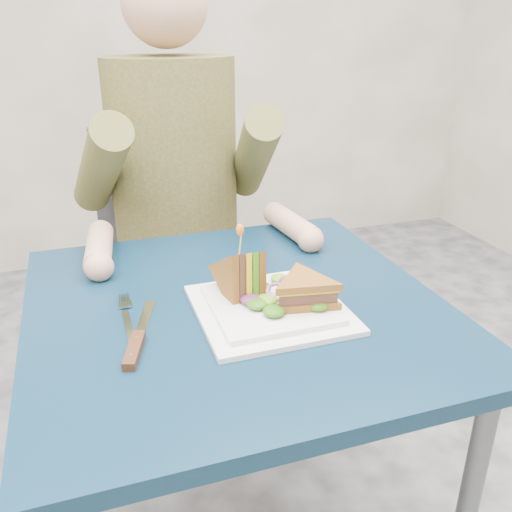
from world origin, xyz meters
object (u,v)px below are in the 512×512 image
object	(u,v)px
sandwich_flat	(305,291)
fork	(127,318)
diner	(174,144)
plate	(270,307)
table	(236,339)
knife	(136,344)
chair	(175,258)
sandwich_upright	(241,277)

from	to	relation	value
sandwich_flat	fork	world-z (taller)	sandwich_flat
diner	plate	bearing A→B (deg)	-85.46
table	knife	bearing A→B (deg)	-154.37
chair	sandwich_flat	distance (m)	0.79
chair	sandwich_upright	distance (m)	0.72
chair	fork	xyz separation A→B (m)	(-0.20, -0.67, 0.19)
sandwich_upright	fork	distance (m)	0.21
table	knife	size ratio (longest dim) A/B	3.45
sandwich_flat	fork	distance (m)	0.31
table	plate	xyz separation A→B (m)	(0.05, -0.05, 0.09)
chair	knife	bearing A→B (deg)	-104.21
chair	knife	xyz separation A→B (m)	(-0.19, -0.76, 0.20)
table	sandwich_upright	size ratio (longest dim) A/B	5.29
sandwich_flat	plate	bearing A→B (deg)	155.56
sandwich_flat	sandwich_upright	distance (m)	0.12
knife	fork	bearing A→B (deg)	92.98
sandwich_upright	knife	bearing A→B (deg)	-157.18
plate	sandwich_flat	distance (m)	0.07
table	sandwich_flat	distance (m)	0.18
chair	plate	distance (m)	0.75
plate	sandwich_upright	size ratio (longest dim) A/B	1.84
chair	knife	size ratio (longest dim) A/B	4.28
table	fork	size ratio (longest dim) A/B	4.18
sandwich_upright	knife	world-z (taller)	sandwich_upright
sandwich_upright	sandwich_flat	bearing A→B (deg)	-36.05
table	plate	world-z (taller)	plate
chair	plate	bearing A→B (deg)	-86.16
diner	sandwich_flat	world-z (taller)	diner
table	sandwich_upright	bearing A→B (deg)	-48.16
diner	sandwich_flat	xyz separation A→B (m)	(0.10, -0.64, -0.14)
chair	knife	world-z (taller)	chair
diner	fork	world-z (taller)	diner
plate	knife	distance (m)	0.25
table	fork	bearing A→B (deg)	-179.66
sandwich_upright	diner	bearing A→B (deg)	90.75
diner	fork	size ratio (longest dim) A/B	4.16
sandwich_upright	plate	bearing A→B (deg)	-47.54
plate	table	bearing A→B (deg)	132.36
fork	table	bearing A→B (deg)	0.34
fork	diner	bearing A→B (deg)	70.51
chair	knife	distance (m)	0.81
sandwich_flat	table	bearing A→B (deg)	142.92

